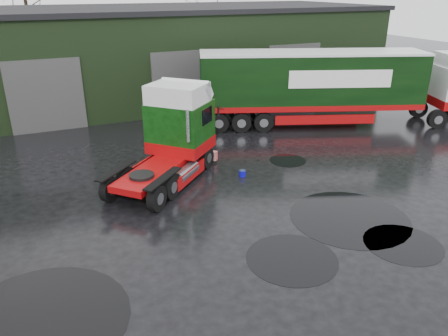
# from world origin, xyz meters

# --- Properties ---
(ground) EXTENTS (100.00, 100.00, 0.00)m
(ground) POSITION_xyz_m (0.00, 0.00, 0.00)
(ground) COLOR black
(warehouse) EXTENTS (32.40, 12.40, 6.30)m
(warehouse) POSITION_xyz_m (2.00, 20.00, 3.16)
(warehouse) COLOR black
(warehouse) RESTS_ON ground
(hero_tractor) EXTENTS (6.38, 6.28, 3.91)m
(hero_tractor) POSITION_xyz_m (-2.27, 4.50, 1.95)
(hero_tractor) COLOR #0B340C
(hero_tractor) RESTS_ON ground
(lorry_right) EXTENTS (16.30, 8.37, 4.29)m
(lorry_right) POSITION_xyz_m (8.00, 9.00, 2.15)
(lorry_right) COLOR silver
(lorry_right) RESTS_ON ground
(wash_bucket) EXTENTS (0.30, 0.30, 0.27)m
(wash_bucket) POSITION_xyz_m (1.09, 3.76, 0.14)
(wash_bucket) COLOR #0C07AB
(wash_bucket) RESTS_ON ground
(tree_back_a) EXTENTS (4.40, 4.40, 9.50)m
(tree_back_a) POSITION_xyz_m (-6.00, 30.00, 4.75)
(tree_back_a) COLOR black
(tree_back_a) RESTS_ON ground
(tree_back_b) EXTENTS (4.40, 4.40, 7.50)m
(tree_back_b) POSITION_xyz_m (10.00, 30.00, 3.75)
(tree_back_b) COLOR black
(tree_back_b) RESTS_ON ground
(puddle_0) EXTENTS (2.80, 2.80, 0.01)m
(puddle_0) POSITION_xyz_m (-0.28, -2.41, 0.00)
(puddle_0) COLOR black
(puddle_0) RESTS_ON ground
(puddle_1) EXTENTS (1.73, 1.73, 0.01)m
(puddle_1) POSITION_xyz_m (3.87, 4.55, 0.00)
(puddle_1) COLOR black
(puddle_1) RESTS_ON ground
(puddle_2) EXTENTS (4.56, 4.56, 0.01)m
(puddle_2) POSITION_xyz_m (-7.47, -2.17, 0.00)
(puddle_2) COLOR black
(puddle_2) RESTS_ON ground
(puddle_3) EXTENTS (2.48, 2.48, 0.01)m
(puddle_3) POSITION_xyz_m (3.41, -3.17, 0.00)
(puddle_3) COLOR black
(puddle_3) RESTS_ON ground
(puddle_4) EXTENTS (4.23, 4.23, 0.01)m
(puddle_4) POSITION_xyz_m (2.96, -1.08, 0.00)
(puddle_4) COLOR black
(puddle_4) RESTS_ON ground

